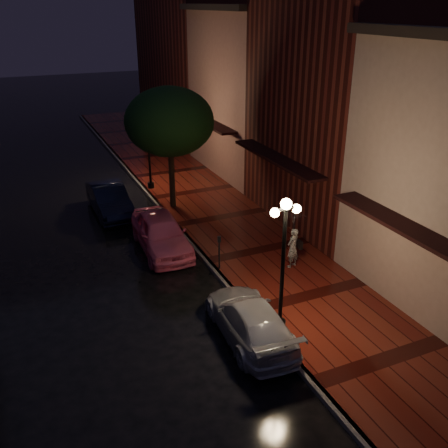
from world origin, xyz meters
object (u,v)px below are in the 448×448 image
streetlamp_far (148,144)px  street_tree (170,124)px  woman_with_umbrella (294,232)px  streetlamp_near (283,258)px  pink_car (161,233)px  parking_meter (219,249)px  navy_car (109,200)px  silver_car (250,320)px

streetlamp_far → street_tree: street_tree is taller
streetlamp_far → woman_with_umbrella: size_ratio=1.96×
streetlamp_near → pink_car: bearing=103.2°
street_tree → parking_meter: street_tree is taller
streetlamp_near → parking_meter: 4.52m
pink_car → navy_car: pink_car is taller
parking_meter → woman_with_umbrella: bearing=0.7°
streetlamp_near → parking_meter: bearing=92.7°
parking_meter → street_tree: bearing=106.7°
silver_car → woman_with_umbrella: (3.36, 3.11, 0.97)m
street_tree → pink_car: 5.69m
streetlamp_far → parking_meter: 9.92m
street_tree → navy_car: 4.67m
streetlamp_near → street_tree: street_tree is taller
streetlamp_near → streetlamp_far: (0.00, 14.00, 0.00)m
street_tree → pink_car: size_ratio=1.29×
parking_meter → navy_car: bearing=129.3°
silver_car → parking_meter: (0.75, 4.05, 0.35)m
streetlamp_near → woman_with_umbrella: bearing=53.6°
pink_car → parking_meter: size_ratio=3.30×
navy_car → street_tree: bearing=-13.2°
streetlamp_near → street_tree: (0.26, 10.99, 1.64)m
street_tree → navy_car: (-2.98, 0.66, -3.53)m
streetlamp_far → parking_meter: streetlamp_far is taller
pink_car → woman_with_umbrella: 5.49m
streetlamp_near → woman_with_umbrella: 4.19m
street_tree → navy_car: street_tree is taller
pink_car → streetlamp_near: bearing=-74.3°
navy_car → pink_car: bearing=-77.7°
pink_car → woman_with_umbrella: bearing=-39.5°
streetlamp_near → pink_car: streetlamp_near is taller
street_tree → parking_meter: size_ratio=4.25×
streetlamp_far → pink_car: 7.51m
streetlamp_far → pink_car: (-1.62, -7.10, -1.83)m
street_tree → silver_car: size_ratio=1.33×
streetlamp_far → silver_car: 14.01m
woman_with_umbrella → streetlamp_near: bearing=32.2°
silver_car → parking_meter: parking_meter is taller
silver_car → parking_meter: bearing=-96.7°
street_tree → parking_meter: 7.54m
navy_car → silver_car: bearing=-82.0°
pink_car → silver_car: pink_car is taller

